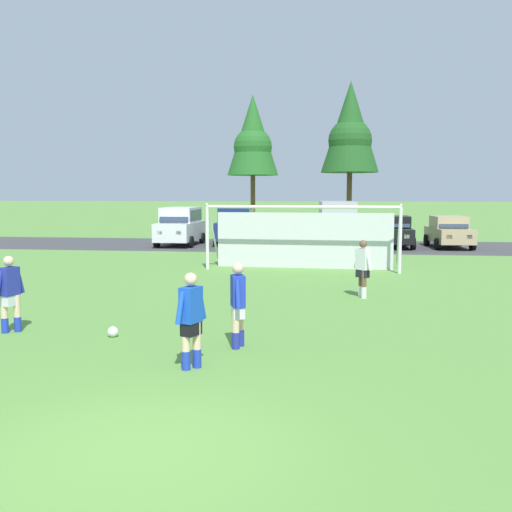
{
  "coord_description": "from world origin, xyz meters",
  "views": [
    {
      "loc": [
        2.24,
        -6.35,
        2.95
      ],
      "look_at": [
        -0.09,
        10.47,
        1.16
      ],
      "focal_mm": 41.88,
      "sensor_mm": 36.0,
      "label": 1
    }
  ],
  "objects_px": {
    "player_striker_near": "(363,269)",
    "parked_car_slot_left": "(236,225)",
    "player_defender_far": "(238,305)",
    "parked_car_slot_center_left": "(292,229)",
    "parked_car_slot_center": "(337,223)",
    "soccer_goal": "(303,236)",
    "soccer_ball": "(113,332)",
    "player_midfield_center": "(191,321)",
    "player_winger_left": "(10,294)",
    "parked_car_slot_right": "(449,232)",
    "parked_car_slot_center_right": "(394,231)",
    "parked_car_slot_far_left": "(180,226)"
  },
  "relations": [
    {
      "from": "player_winger_left",
      "to": "parked_car_slot_right",
      "type": "xyz_separation_m",
      "value": [
        12.84,
        21.83,
        0.05
      ]
    },
    {
      "from": "soccer_ball",
      "to": "player_defender_far",
      "type": "relative_size",
      "value": 0.13
    },
    {
      "from": "soccer_goal",
      "to": "parked_car_slot_left",
      "type": "distance_m",
      "value": 11.84
    },
    {
      "from": "parked_car_slot_left",
      "to": "parked_car_slot_right",
      "type": "bearing_deg",
      "value": -3.61
    },
    {
      "from": "soccer_goal",
      "to": "parked_car_slot_right",
      "type": "height_order",
      "value": "soccer_goal"
    },
    {
      "from": "soccer_goal",
      "to": "parked_car_slot_center_left",
      "type": "bearing_deg",
      "value": 96.57
    },
    {
      "from": "parked_car_slot_center",
      "to": "player_defender_far",
      "type": "bearing_deg",
      "value": -94.78
    },
    {
      "from": "parked_car_slot_right",
      "to": "player_winger_left",
      "type": "bearing_deg",
      "value": -120.46
    },
    {
      "from": "player_winger_left",
      "to": "parked_car_slot_center_right",
      "type": "bearing_deg",
      "value": 65.53
    },
    {
      "from": "player_striker_near",
      "to": "player_defender_far",
      "type": "height_order",
      "value": "same"
    },
    {
      "from": "player_defender_far",
      "to": "parked_car_slot_far_left",
      "type": "xyz_separation_m",
      "value": [
        -7.03,
        21.91,
        0.29
      ]
    },
    {
      "from": "parked_car_slot_right",
      "to": "parked_car_slot_center_right",
      "type": "bearing_deg",
      "value": -177.53
    },
    {
      "from": "soccer_goal",
      "to": "parked_car_slot_far_left",
      "type": "distance_m",
      "value": 12.28
    },
    {
      "from": "player_winger_left",
      "to": "parked_car_slot_left",
      "type": "distance_m",
      "value": 22.6
    },
    {
      "from": "parked_car_slot_left",
      "to": "player_striker_near",
      "type": "bearing_deg",
      "value": -68.96
    },
    {
      "from": "soccer_goal",
      "to": "player_midfield_center",
      "type": "distance_m",
      "value": 13.77
    },
    {
      "from": "soccer_goal",
      "to": "parked_car_slot_center",
      "type": "distance_m",
      "value": 9.54
    },
    {
      "from": "soccer_ball",
      "to": "player_winger_left",
      "type": "height_order",
      "value": "player_winger_left"
    },
    {
      "from": "player_midfield_center",
      "to": "parked_car_slot_right",
      "type": "relative_size",
      "value": 0.38
    },
    {
      "from": "player_defender_far",
      "to": "parked_car_slot_center_left",
      "type": "relative_size",
      "value": 0.38
    },
    {
      "from": "parked_car_slot_center_left",
      "to": "parked_car_slot_center_right",
      "type": "height_order",
      "value": "same"
    },
    {
      "from": "soccer_ball",
      "to": "parked_car_slot_center",
      "type": "relative_size",
      "value": 0.04
    },
    {
      "from": "parked_car_slot_left",
      "to": "parked_car_slot_center",
      "type": "xyz_separation_m",
      "value": [
        5.85,
        -1.47,
        0.23
      ]
    },
    {
      "from": "player_striker_near",
      "to": "parked_car_slot_far_left",
      "type": "relative_size",
      "value": 0.36
    },
    {
      "from": "player_striker_near",
      "to": "parked_car_slot_left",
      "type": "bearing_deg",
      "value": 111.04
    },
    {
      "from": "soccer_ball",
      "to": "parked_car_slot_center",
      "type": "height_order",
      "value": "parked_car_slot_center"
    },
    {
      "from": "player_striker_near",
      "to": "player_midfield_center",
      "type": "distance_m",
      "value": 8.06
    },
    {
      "from": "soccer_ball",
      "to": "player_winger_left",
      "type": "xyz_separation_m",
      "value": [
        -2.3,
        0.1,
        0.71
      ]
    },
    {
      "from": "player_defender_far",
      "to": "player_winger_left",
      "type": "xyz_separation_m",
      "value": [
        -5.0,
        0.57,
        0.0
      ]
    },
    {
      "from": "parked_car_slot_left",
      "to": "parked_car_slot_center_left",
      "type": "xyz_separation_m",
      "value": [
        3.24,
        0.49,
        -0.24
      ]
    },
    {
      "from": "parked_car_slot_center_left",
      "to": "parked_car_slot_right",
      "type": "bearing_deg",
      "value": -8.19
    },
    {
      "from": "player_striker_near",
      "to": "player_defender_far",
      "type": "distance_m",
      "value": 6.47
    },
    {
      "from": "player_defender_far",
      "to": "parked_car_slot_left",
      "type": "relative_size",
      "value": 0.35
    },
    {
      "from": "player_midfield_center",
      "to": "parked_car_slot_left",
      "type": "distance_m",
      "value": 24.89
    },
    {
      "from": "player_defender_far",
      "to": "parked_car_slot_center_left",
      "type": "bearing_deg",
      "value": 91.94
    },
    {
      "from": "player_winger_left",
      "to": "parked_car_slot_center",
      "type": "xyz_separation_m",
      "value": [
        6.81,
        21.11,
        0.52
      ]
    },
    {
      "from": "player_striker_near",
      "to": "parked_car_slot_center",
      "type": "xyz_separation_m",
      "value": [
        -0.77,
        15.75,
        0.52
      ]
    },
    {
      "from": "soccer_ball",
      "to": "player_midfield_center",
      "type": "height_order",
      "value": "player_midfield_center"
    },
    {
      "from": "parked_car_slot_left",
      "to": "parked_car_slot_center",
      "type": "relative_size",
      "value": 0.95
    },
    {
      "from": "player_striker_near",
      "to": "parked_car_slot_far_left",
      "type": "distance_m",
      "value": 18.65
    },
    {
      "from": "player_defender_far",
      "to": "parked_car_slot_center_left",
      "type": "height_order",
      "value": "parked_car_slot_center_left"
    },
    {
      "from": "parked_car_slot_center_left",
      "to": "player_defender_far",
      "type": "bearing_deg",
      "value": -88.06
    },
    {
      "from": "soccer_goal",
      "to": "player_striker_near",
      "type": "xyz_separation_m",
      "value": [
        2.06,
        -6.29,
        -0.47
      ]
    },
    {
      "from": "soccer_goal",
      "to": "player_defender_far",
      "type": "distance_m",
      "value": 12.25
    },
    {
      "from": "soccer_goal",
      "to": "soccer_ball",
      "type": "bearing_deg",
      "value": -105.3
    },
    {
      "from": "soccer_ball",
      "to": "parked_car_slot_right",
      "type": "xyz_separation_m",
      "value": [
        10.54,
        21.94,
        0.77
      ]
    },
    {
      "from": "player_winger_left",
      "to": "player_defender_far",
      "type": "bearing_deg",
      "value": -6.52
    },
    {
      "from": "player_striker_near",
      "to": "parked_car_slot_center_left",
      "type": "height_order",
      "value": "parked_car_slot_center_left"
    },
    {
      "from": "parked_car_slot_center_left",
      "to": "parked_car_slot_right",
      "type": "height_order",
      "value": "same"
    },
    {
      "from": "soccer_goal",
      "to": "parked_car_slot_center_right",
      "type": "bearing_deg",
      "value": 66.53
    }
  ]
}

